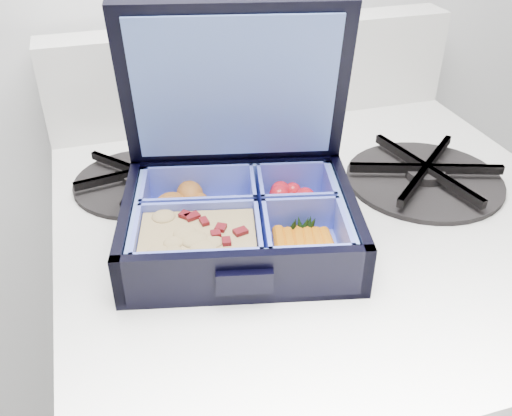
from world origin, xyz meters
name	(u,v)px	position (x,y,z in m)	size (l,w,h in m)	color
bento_box	(240,223)	(-0.03, 1.63, 0.96)	(0.24, 0.19, 0.06)	black
burner_grate	(425,172)	(0.24, 1.69, 0.94)	(0.20, 0.20, 0.03)	black
burner_grate_rear	(140,177)	(-0.12, 1.79, 0.94)	(0.17, 0.17, 0.02)	black
fork	(216,181)	(-0.02, 1.76, 0.93)	(0.03, 0.20, 0.01)	#B3B3B3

